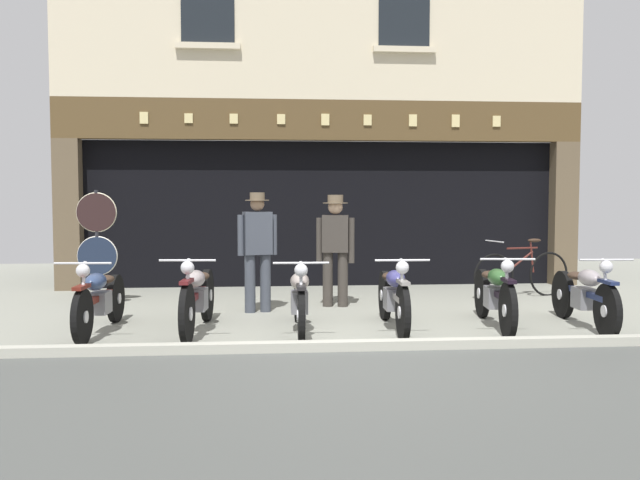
# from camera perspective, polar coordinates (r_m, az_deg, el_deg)

# --- Properties ---
(ground) EXTENTS (21.28, 22.00, 0.18)m
(ground) POSITION_cam_1_polar(r_m,az_deg,el_deg) (6.32, 5.46, -11.54)
(ground) COLOR gray
(shop_facade) EXTENTS (9.58, 4.42, 6.62)m
(shop_facade) POSITION_cam_1_polar(r_m,az_deg,el_deg) (14.02, -0.39, 4.25)
(shop_facade) COLOR black
(shop_facade) RESTS_ON ground
(motorcycle_far_left) EXTENTS (0.62, 1.98, 0.90)m
(motorcycle_far_left) POSITION_cam_1_polar(r_m,az_deg,el_deg) (8.54, -17.85, -4.62)
(motorcycle_far_left) COLOR black
(motorcycle_far_left) RESTS_ON ground
(motorcycle_left) EXTENTS (0.62, 2.10, 0.93)m
(motorcycle_left) POSITION_cam_1_polar(r_m,az_deg,el_deg) (8.32, -10.13, -4.58)
(motorcycle_left) COLOR black
(motorcycle_left) RESTS_ON ground
(motorcycle_center_left) EXTENTS (0.62, 1.98, 0.89)m
(motorcycle_center_left) POSITION_cam_1_polar(r_m,az_deg,el_deg) (8.22, -1.72, -4.78)
(motorcycle_center_left) COLOR black
(motorcycle_center_left) RESTS_ON ground
(motorcycle_center) EXTENTS (0.62, 1.98, 0.91)m
(motorcycle_center) POSITION_cam_1_polar(r_m,az_deg,el_deg) (8.37, 6.13, -4.56)
(motorcycle_center) COLOR black
(motorcycle_center) RESTS_ON ground
(motorcycle_center_right) EXTENTS (0.62, 2.04, 0.91)m
(motorcycle_center_right) POSITION_cam_1_polar(r_m,az_deg,el_deg) (8.73, 14.30, -4.31)
(motorcycle_center_right) COLOR black
(motorcycle_center_right) RESTS_ON ground
(motorcycle_right) EXTENTS (0.62, 1.97, 0.91)m
(motorcycle_right) POSITION_cam_1_polar(r_m,az_deg,el_deg) (9.05, 21.11, -4.20)
(motorcycle_right) COLOR black
(motorcycle_right) RESTS_ON ground
(salesman_left) EXTENTS (0.55, 0.33, 1.67)m
(salesman_left) POSITION_cam_1_polar(r_m,az_deg,el_deg) (9.57, -5.22, -0.52)
(salesman_left) COLOR #3D424C
(salesman_left) RESTS_ON ground
(shopkeeper_center) EXTENTS (0.55, 0.37, 1.64)m
(shopkeeper_center) POSITION_cam_1_polar(r_m,az_deg,el_deg) (10.03, 1.28, -0.37)
(shopkeeper_center) COLOR #38332D
(shopkeeper_center) RESTS_ON ground
(tyre_sign_pole) EXTENTS (0.59, 0.06, 1.71)m
(tyre_sign_pole) POSITION_cam_1_polar(r_m,az_deg,el_deg) (10.68, -18.05, 0.34)
(tyre_sign_pole) COLOR #232328
(tyre_sign_pole) RESTS_ON ground
(advert_board_near) EXTENTS (0.74, 0.03, 1.10)m
(advert_board_near) POSITION_cam_1_polar(r_m,az_deg,el_deg) (12.79, 9.52, 4.36)
(advert_board_near) COLOR beige
(advert_board_far) EXTENTS (0.70, 0.03, 1.00)m
(advert_board_far) POSITION_cam_1_polar(r_m,az_deg,el_deg) (13.12, 14.37, 4.72)
(advert_board_far) COLOR silver
(leaning_bicycle) EXTENTS (1.72, 0.59, 0.96)m
(leaning_bicycle) POSITION_cam_1_polar(r_m,az_deg,el_deg) (11.50, 16.45, -2.65)
(leaning_bicycle) COLOR black
(leaning_bicycle) RESTS_ON ground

